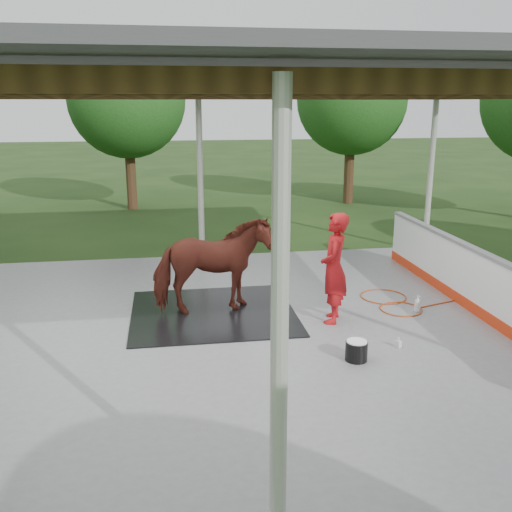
{
  "coord_description": "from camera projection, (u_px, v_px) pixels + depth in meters",
  "views": [
    {
      "loc": [
        -0.8,
        -8.61,
        3.7
      ],
      "look_at": [
        0.65,
        0.52,
        1.2
      ],
      "focal_mm": 40.0,
      "sensor_mm": 36.0,
      "label": 1
    }
  ],
  "objects": [
    {
      "name": "soap_bottle_b",
      "position": [
        399.0,
        342.0,
        8.76
      ],
      "size": [
        0.1,
        0.1,
        0.17
      ],
      "primitive_type": "imported",
      "rotation": [
        0.0,
        0.0,
        -1.05
      ],
      "color": "#338CD8",
      "rests_on": "concrete_slab"
    },
    {
      "name": "wash_bucket",
      "position": [
        356.0,
        350.0,
        8.31
      ],
      "size": [
        0.32,
        0.32,
        0.3
      ],
      "color": "black",
      "rests_on": "concrete_slab"
    },
    {
      "name": "rubber_mat",
      "position": [
        213.0,
        312.0,
        10.21
      ],
      "size": [
        2.89,
        2.71,
        0.02
      ],
      "primitive_type": "cube",
      "color": "black",
      "rests_on": "concrete_slab"
    },
    {
      "name": "ground",
      "position": [
        222.0,
        337.0,
        9.29
      ],
      "size": [
        100.0,
        100.0,
        0.0
      ],
      "primitive_type": "plane",
      "color": "#1E3814"
    },
    {
      "name": "handler",
      "position": [
        334.0,
        268.0,
        9.61
      ],
      "size": [
        0.66,
        0.8,
        1.89
      ],
      "primitive_type": "imported",
      "rotation": [
        0.0,
        0.0,
        -1.92
      ],
      "color": "#B11217",
      "rests_on": "concrete_slab"
    },
    {
      "name": "horse",
      "position": [
        212.0,
        266.0,
        9.98
      ],
      "size": [
        2.13,
        1.17,
        1.72
      ],
      "primitive_type": "imported",
      "rotation": [
        0.0,
        0.0,
        1.69
      ],
      "color": "maroon",
      "rests_on": "rubber_mat"
    },
    {
      "name": "tree_belt",
      "position": [
        231.0,
        97.0,
        9.21
      ],
      "size": [
        28.0,
        28.0,
        5.8
      ],
      "color": "#382314",
      "rests_on": "ground"
    },
    {
      "name": "pavilion_structure",
      "position": [
        217.0,
        83.0,
        8.26
      ],
      "size": [
        12.6,
        10.6,
        4.05
      ],
      "color": "beige",
      "rests_on": "ground"
    },
    {
      "name": "soap_bottle_a",
      "position": [
        417.0,
        304.0,
        10.23
      ],
      "size": [
        0.14,
        0.15,
        0.31
      ],
      "primitive_type": "imported",
      "rotation": [
        0.0,
        0.0,
        0.26
      ],
      "color": "silver",
      "rests_on": "concrete_slab"
    },
    {
      "name": "concrete_slab",
      "position": [
        222.0,
        336.0,
        9.29
      ],
      "size": [
        12.0,
        10.0,
        0.05
      ],
      "primitive_type": "cube",
      "color": "slate",
      "rests_on": "ground"
    },
    {
      "name": "dasher_board",
      "position": [
        486.0,
        289.0,
        9.83
      ],
      "size": [
        0.16,
        8.0,
        1.15
      ],
      "color": "red",
      "rests_on": "concrete_slab"
    },
    {
      "name": "hose_coil",
      "position": [
        392.0,
        302.0,
        10.76
      ],
      "size": [
        2.16,
        1.54,
        0.02
      ],
      "color": "#AC3B0C",
      "rests_on": "concrete_slab"
    }
  ]
}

